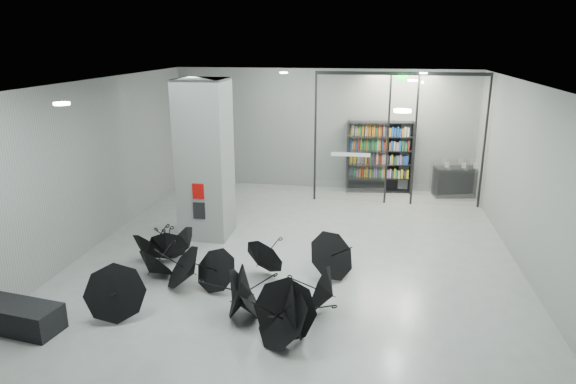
% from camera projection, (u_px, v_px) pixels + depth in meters
% --- Properties ---
extents(room, '(14.00, 14.02, 4.01)m').
position_uv_depth(room, '(291.00, 145.00, 10.38)').
color(room, gray).
rests_on(room, ground).
extents(column, '(1.20, 1.20, 4.00)m').
position_uv_depth(column, '(205.00, 160.00, 12.89)').
color(column, slate).
rests_on(column, ground).
extents(fire_cabinet, '(0.28, 0.04, 0.38)m').
position_uv_depth(fire_cabinet, '(198.00, 191.00, 12.49)').
color(fire_cabinet, '#A50A07').
rests_on(fire_cabinet, column).
extents(info_panel, '(0.30, 0.03, 0.42)m').
position_uv_depth(info_panel, '(199.00, 211.00, 12.64)').
color(info_panel, black).
rests_on(info_panel, column).
extents(exit_sign, '(0.30, 0.06, 0.15)m').
position_uv_depth(exit_sign, '(402.00, 79.00, 14.74)').
color(exit_sign, '#0CE533').
rests_on(exit_sign, room).
extents(glass_partition, '(5.06, 0.08, 4.00)m').
position_uv_depth(glass_partition, '(398.00, 134.00, 15.40)').
color(glass_partition, silver).
rests_on(glass_partition, ground).
extents(bench, '(1.55, 0.84, 0.47)m').
position_uv_depth(bench, '(20.00, 317.00, 8.97)').
color(bench, black).
rests_on(bench, ground).
extents(bookshelf, '(2.17, 0.67, 2.35)m').
position_uv_depth(bookshelf, '(379.00, 157.00, 16.94)').
color(bookshelf, black).
rests_on(bookshelf, ground).
extents(shop_counter, '(1.67, 0.92, 0.95)m').
position_uv_depth(shop_counter, '(459.00, 182.00, 16.62)').
color(shop_counter, black).
rests_on(shop_counter, ground).
extents(umbrella_cluster, '(5.55, 4.21, 1.32)m').
position_uv_depth(umbrella_cluster, '(230.00, 283.00, 10.07)').
color(umbrella_cluster, black).
rests_on(umbrella_cluster, ground).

